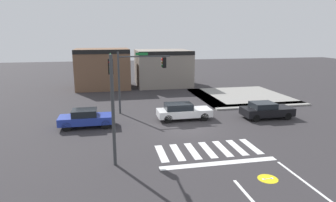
{
  "coord_description": "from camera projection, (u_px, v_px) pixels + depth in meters",
  "views": [
    {
      "loc": [
        -5.84,
        -20.76,
        7.03
      ],
      "look_at": [
        -1.23,
        1.86,
        1.75
      ],
      "focal_mm": 31.32,
      "sensor_mm": 36.0,
      "label": 1
    }
  ],
  "objects": [
    {
      "name": "ground_plane",
      "position": [
        188.0,
        128.0,
        22.54
      ],
      "size": [
        120.0,
        120.0,
        0.0
      ],
      "primitive_type": "plane",
      "color": "#302D30"
    },
    {
      "name": "curb_corner_northeast",
      "position": [
        239.0,
        97.0,
        33.17
      ],
      "size": [
        10.0,
        10.6,
        0.15
      ],
      "color": "gray",
      "rests_on": "ground_plane"
    },
    {
      "name": "bike_detector_marking",
      "position": [
        268.0,
        179.0,
        14.57
      ],
      "size": [
        1.0,
        1.0,
        0.01
      ],
      "color": "yellow",
      "rests_on": "ground_plane"
    },
    {
      "name": "crosswalk_near",
      "position": [
        208.0,
        150.0,
        18.24
      ],
      "size": [
        6.31,
        2.63,
        0.01
      ],
      "color": "silver",
      "rests_on": "ground_plane"
    },
    {
      "name": "car_white",
      "position": [
        183.0,
        111.0,
        24.52
      ],
      "size": [
        4.5,
        1.74,
        1.41
      ],
      "color": "white",
      "rests_on": "ground_plane"
    },
    {
      "name": "traffic_signal_southwest",
      "position": [
        112.0,
        86.0,
        16.66
      ],
      "size": [
        0.32,
        4.1,
        6.03
      ],
      "rotation": [
        0.0,
        0.0,
        1.57
      ],
      "color": "#383A3D",
      "rests_on": "ground_plane"
    },
    {
      "name": "storefront_row",
      "position": [
        137.0,
        68.0,
        39.83
      ],
      "size": [
        15.22,
        6.93,
        5.17
      ],
      "color": "brown",
      "rests_on": "ground_plane"
    },
    {
      "name": "car_blue",
      "position": [
        86.0,
        118.0,
        22.53
      ],
      "size": [
        4.18,
        1.75,
        1.41
      ],
      "color": "#23389E",
      "rests_on": "ground_plane"
    },
    {
      "name": "traffic_signal_northwest",
      "position": [
        139.0,
        71.0,
        26.11
      ],
      "size": [
        4.7,
        0.32,
        5.55
      ],
      "color": "#383A3D",
      "rests_on": "ground_plane"
    },
    {
      "name": "car_black",
      "position": [
        266.0,
        110.0,
        24.98
      ],
      "size": [
        4.25,
        1.92,
        1.38
      ],
      "color": "black",
      "rests_on": "ground_plane"
    }
  ]
}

